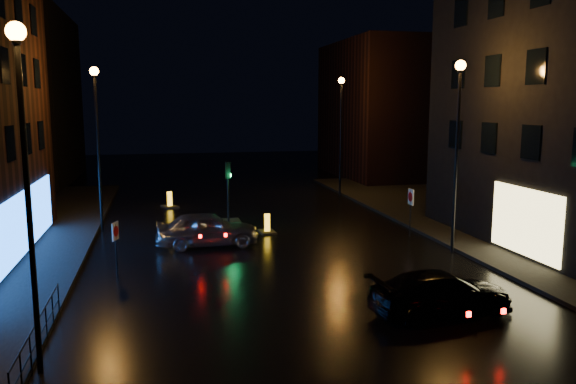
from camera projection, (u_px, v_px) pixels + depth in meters
name	position (u px, v px, depth m)	size (l,w,h in m)	color
ground	(322.00, 316.00, 17.48)	(120.00, 120.00, 0.00)	black
pavement_right	(544.00, 233.00, 28.27)	(12.00, 44.00, 0.15)	black
building_far_left	(19.00, 98.00, 46.56)	(8.00, 16.00, 14.00)	black
building_far_right	(382.00, 110.00, 50.67)	(8.00, 14.00, 12.00)	black
street_lamp_lnear	(24.00, 147.00, 12.97)	(0.44, 0.44, 8.37)	black
street_lamp_lfar	(97.00, 123.00, 28.37)	(0.44, 0.44, 8.37)	black
street_lamp_rnear	(458.00, 127.00, 24.12)	(0.44, 0.44, 8.37)	black
street_lamp_rfar	(341.00, 118.00, 39.52)	(0.44, 0.44, 8.37)	black
traffic_signal	(229.00, 216.00, 30.62)	(1.40, 2.40, 3.45)	black
guard_railing	(38.00, 329.00, 14.64)	(0.05, 6.04, 1.00)	black
silver_hatchback	(207.00, 229.00, 26.00)	(1.89, 4.70, 1.60)	#ACADB4
dark_sedan	(441.00, 293.00, 17.59)	(1.89, 4.65, 1.35)	black
bollard_near	(267.00, 229.00, 28.71)	(0.81, 1.17, 0.99)	black
bollard_far	(170.00, 204.00, 35.78)	(1.19, 1.38, 1.02)	black
road_sign_left	(116.00, 236.00, 21.31)	(0.22, 0.49, 2.11)	black
road_sign_right	(411.00, 201.00, 27.60)	(0.08, 0.59, 2.42)	black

